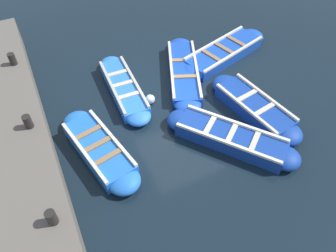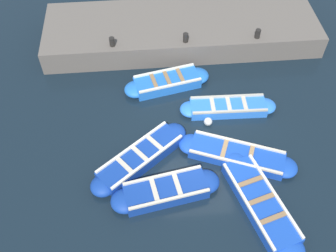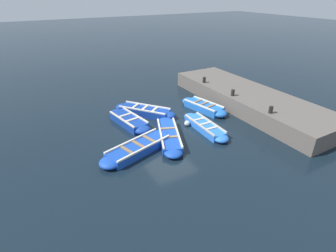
{
  "view_description": "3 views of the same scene",
  "coord_description": "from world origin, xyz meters",
  "px_view_note": "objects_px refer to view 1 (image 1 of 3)",
  "views": [
    {
      "loc": [
        -3.34,
        -6.19,
        6.84
      ],
      "look_at": [
        -0.88,
        -0.95,
        0.35
      ],
      "focal_mm": 35.0,
      "sensor_mm": 36.0,
      "label": 1
    },
    {
      "loc": [
        7.48,
        -1.68,
        10.21
      ],
      "look_at": [
        -0.44,
        -0.98,
        0.53
      ],
      "focal_mm": 42.0,
      "sensor_mm": 36.0,
      "label": 2
    },
    {
      "loc": [
        5.9,
        10.38,
        6.26
      ],
      "look_at": [
        0.34,
        0.48,
        0.32
      ],
      "focal_mm": 28.0,
      "sensor_mm": 36.0,
      "label": 3
    }
  ],
  "objects_px": {
    "bollard_mid_north": "(28,122)",
    "buoy_orange_near": "(150,99)",
    "boat_stern_in": "(224,53)",
    "boat_mid_row": "(99,149)",
    "bollard_north": "(52,217)",
    "boat_outer_right": "(124,88)",
    "boat_centre": "(184,72)",
    "bollard_mid_south": "(12,59)",
    "boat_outer_left": "(254,107)",
    "boat_tucked": "(231,138)"
  },
  "relations": [
    {
      "from": "boat_mid_row",
      "to": "boat_centre",
      "type": "height_order",
      "value": "boat_mid_row"
    },
    {
      "from": "boat_outer_right",
      "to": "bollard_mid_south",
      "type": "distance_m",
      "value": 3.28
    },
    {
      "from": "boat_outer_left",
      "to": "bollard_mid_south",
      "type": "bearing_deg",
      "value": 146.06
    },
    {
      "from": "boat_outer_left",
      "to": "bollard_mid_north",
      "type": "relative_size",
      "value": 9.57
    },
    {
      "from": "boat_outer_left",
      "to": "boat_mid_row",
      "type": "bearing_deg",
      "value": 174.56
    },
    {
      "from": "boat_mid_row",
      "to": "bollard_mid_north",
      "type": "bearing_deg",
      "value": 149.67
    },
    {
      "from": "boat_tucked",
      "to": "bollard_mid_south",
      "type": "height_order",
      "value": "bollard_mid_south"
    },
    {
      "from": "boat_outer_right",
      "to": "bollard_north",
      "type": "distance_m",
      "value": 4.85
    },
    {
      "from": "boat_mid_row",
      "to": "bollard_mid_south",
      "type": "distance_m",
      "value": 3.88
    },
    {
      "from": "boat_centre",
      "to": "boat_outer_left",
      "type": "bearing_deg",
      "value": -64.68
    },
    {
      "from": "boat_centre",
      "to": "boat_outer_left",
      "type": "xyz_separation_m",
      "value": [
        1.09,
        -2.31,
        0.04
      ]
    },
    {
      "from": "boat_stern_in",
      "to": "boat_mid_row",
      "type": "xyz_separation_m",
      "value": [
        -5.08,
        -2.21,
        0.02
      ]
    },
    {
      "from": "boat_outer_right",
      "to": "boat_centre",
      "type": "relative_size",
      "value": 0.89
    },
    {
      "from": "boat_tucked",
      "to": "boat_outer_left",
      "type": "bearing_deg",
      "value": 29.17
    },
    {
      "from": "boat_stern_in",
      "to": "bollard_north",
      "type": "relative_size",
      "value": 11.25
    },
    {
      "from": "boat_stern_in",
      "to": "boat_centre",
      "type": "relative_size",
      "value": 1.04
    },
    {
      "from": "boat_outer_left",
      "to": "bollard_north",
      "type": "relative_size",
      "value": 9.57
    },
    {
      "from": "buoy_orange_near",
      "to": "boat_outer_left",
      "type": "bearing_deg",
      "value": -32.64
    },
    {
      "from": "boat_centre",
      "to": "bollard_north",
      "type": "bearing_deg",
      "value": -141.46
    },
    {
      "from": "boat_outer_right",
      "to": "boat_outer_left",
      "type": "distance_m",
      "value": 3.93
    },
    {
      "from": "boat_stern_in",
      "to": "bollard_north",
      "type": "height_order",
      "value": "bollard_north"
    },
    {
      "from": "boat_outer_right",
      "to": "bollard_mid_south",
      "type": "relative_size",
      "value": 9.58
    },
    {
      "from": "boat_stern_in",
      "to": "boat_outer_right",
      "type": "bearing_deg",
      "value": -176.46
    },
    {
      "from": "boat_stern_in",
      "to": "boat_outer_left",
      "type": "relative_size",
      "value": 1.18
    },
    {
      "from": "bollard_mid_north",
      "to": "buoy_orange_near",
      "type": "distance_m",
      "value": 3.46
    },
    {
      "from": "bollard_mid_north",
      "to": "boat_tucked",
      "type": "bearing_deg",
      "value": -22.57
    },
    {
      "from": "boat_tucked",
      "to": "bollard_north",
      "type": "distance_m",
      "value": 4.77
    },
    {
      "from": "bollard_north",
      "to": "bollard_mid_south",
      "type": "distance_m",
      "value": 5.42
    },
    {
      "from": "boat_outer_right",
      "to": "boat_centre",
      "type": "height_order",
      "value": "boat_outer_right"
    },
    {
      "from": "boat_outer_right",
      "to": "bollard_mid_south",
      "type": "xyz_separation_m",
      "value": [
        -2.76,
        1.53,
        0.92
      ]
    },
    {
      "from": "boat_tucked",
      "to": "bollard_mid_north",
      "type": "height_order",
      "value": "bollard_mid_north"
    },
    {
      "from": "buoy_orange_near",
      "to": "bollard_mid_north",
      "type": "bearing_deg",
      "value": -173.03
    },
    {
      "from": "bollard_north",
      "to": "buoy_orange_near",
      "type": "distance_m",
      "value": 4.63
    },
    {
      "from": "bollard_mid_north",
      "to": "buoy_orange_near",
      "type": "bearing_deg",
      "value": 6.97
    },
    {
      "from": "boat_outer_left",
      "to": "buoy_orange_near",
      "type": "distance_m",
      "value": 3.03
    },
    {
      "from": "buoy_orange_near",
      "to": "bollard_mid_south",
      "type": "bearing_deg",
      "value": 145.08
    },
    {
      "from": "bollard_mid_north",
      "to": "boat_stern_in",
      "type": "bearing_deg",
      "value": 12.32
    },
    {
      "from": "boat_mid_row",
      "to": "bollard_mid_north",
      "type": "xyz_separation_m",
      "value": [
        -1.38,
        0.8,
        0.89
      ]
    },
    {
      "from": "buoy_orange_near",
      "to": "boat_stern_in",
      "type": "bearing_deg",
      "value": 17.71
    },
    {
      "from": "bollard_north",
      "to": "buoy_orange_near",
      "type": "xyz_separation_m",
      "value": [
        3.3,
        3.11,
        -0.94
      ]
    },
    {
      "from": "boat_mid_row",
      "to": "bollard_mid_south",
      "type": "bearing_deg",
      "value": 111.38
    },
    {
      "from": "boat_outer_right",
      "to": "bollard_mid_north",
      "type": "height_order",
      "value": "bollard_mid_north"
    },
    {
      "from": "boat_outer_right",
      "to": "bollard_mid_north",
      "type": "xyz_separation_m",
      "value": [
        -2.76,
        -1.18,
        0.92
      ]
    },
    {
      "from": "boat_outer_left",
      "to": "bollard_mid_north",
      "type": "height_order",
      "value": "bollard_mid_north"
    },
    {
      "from": "boat_centre",
      "to": "bollard_mid_south",
      "type": "xyz_separation_m",
      "value": [
        -4.76,
        1.63,
        0.93
      ]
    },
    {
      "from": "boat_centre",
      "to": "bollard_north",
      "type": "relative_size",
      "value": 10.8
    },
    {
      "from": "buoy_orange_near",
      "to": "boat_centre",
      "type": "bearing_deg",
      "value": 24.97
    },
    {
      "from": "boat_centre",
      "to": "bollard_mid_north",
      "type": "relative_size",
      "value": 10.8
    },
    {
      "from": "boat_tucked",
      "to": "boat_outer_right",
      "type": "bearing_deg",
      "value": 121.01
    },
    {
      "from": "boat_centre",
      "to": "boat_mid_row",
      "type": "bearing_deg",
      "value": -150.86
    }
  ]
}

